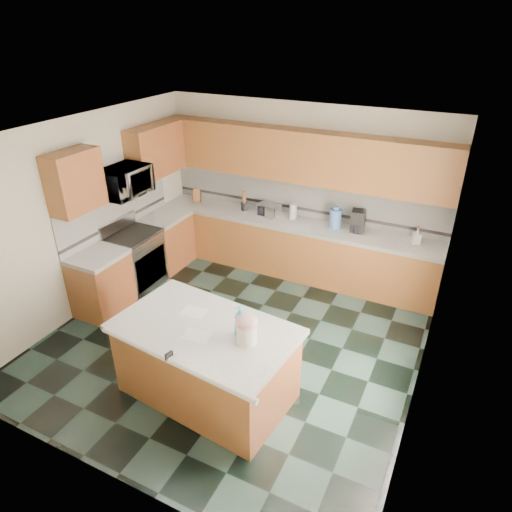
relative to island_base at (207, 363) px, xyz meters
The scene contains 52 objects.
floor 1.09m from the island_base, 101.68° to the left, with size 4.60×4.60×0.00m, color black.
ceiling 2.48m from the island_base, 101.68° to the left, with size 4.60×4.60×0.00m, color white.
wall_back 3.44m from the island_base, 93.52° to the left, with size 4.60×0.04×2.70m, color silver.
wall_front 1.63m from the island_base, 98.67° to the right, with size 4.60×0.04×2.70m, color silver.
wall_left 2.86m from the island_base, 158.68° to the left, with size 0.04×4.60×2.70m, color silver.
wall_right 2.51m from the island_base, 24.95° to the left, with size 0.04×4.60×2.70m, color silver.
back_base_cab 2.99m from the island_base, 93.90° to the left, with size 4.60×0.60×0.86m, color #5F2C18.
back_countertop 3.03m from the island_base, 93.90° to the left, with size 4.60×0.64×0.06m, color white.
back_upper_cab 3.47m from the island_base, 93.73° to the left, with size 4.60×0.33×0.78m, color #5F2C18.
back_backsplash 3.38m from the island_base, 93.56° to the left, with size 4.60×0.02×0.63m, color silver.
back_accent_band 3.33m from the island_base, 93.57° to the left, with size 4.60×0.01×0.05m, color black.
left_base_cab_rear 3.17m from the island_base, 134.09° to the left, with size 0.60×0.82×0.86m, color #5F2C18.
left_counter_rear 3.20m from the island_base, 134.09° to the left, with size 0.64×0.82×0.06m, color white.
left_base_cab_front 2.33m from the island_base, 161.33° to the left, with size 0.60×0.72×0.86m, color #5F2C18.
left_counter_front 2.37m from the island_base, 161.33° to the left, with size 0.64×0.72×0.06m, color white.
left_backsplash 3.04m from the island_base, 148.37° to the left, with size 0.02×2.30×0.63m, color silver.
left_accent_band 2.98m from the island_base, 148.31° to the left, with size 0.01×2.30×0.05m, color black.
left_upper_cab_rear 3.68m from the island_base, 134.14° to the left, with size 0.33×1.09×0.78m, color #5F2C18.
left_upper_cab_front 2.88m from the island_base, 162.33° to the left, with size 0.33×0.72×0.78m, color #5F2C18.
range_body 2.66m from the island_base, 146.03° to the left, with size 0.60×0.76×0.88m, color #B7B7BC.
range_oven_door 2.42m from the island_base, 142.19° to the left, with size 0.02×0.68×0.55m, color black.
range_cooktop 2.70m from the island_base, 146.03° to the left, with size 0.62×0.78×0.04m, color black.
range_handle 2.42m from the island_base, 141.75° to the left, with size 0.02×0.02×0.66m, color #B7B7BC.
range_backguard 2.94m from the island_base, 148.92° to the left, with size 0.06×0.76×0.18m, color #B7B7BC.
microwave 2.96m from the island_base, 146.03° to the left, with size 0.73×0.50×0.41m, color #B7B7BC.
island_base is the anchor object (origin of this frame).
island_top 0.46m from the island_base, ahead, with size 1.90×1.13×0.06m, color white.
island_bullnose 0.73m from the island_base, 90.00° to the right, with size 0.06×0.06×1.90m, color white.
treat_jar 0.79m from the island_base, ahead, with size 0.21×0.21×0.22m, color white.
treat_jar_lid 0.90m from the island_base, ahead, with size 0.23×0.23×0.14m, color #C98F96.
treat_jar_knob 0.94m from the island_base, ahead, with size 0.03×0.03×0.07m, color tan.
treat_jar_knob_end_l 0.92m from the island_base, ahead, with size 0.04×0.04×0.04m, color tan.
treat_jar_knob_end_r 0.96m from the island_base, ahead, with size 0.04×0.04×0.04m, color tan.
soap_bottle_island 0.79m from the island_base, ahead, with size 0.14×0.14×0.37m, color teal.
paper_sheet_a 0.51m from the island_base, 88.23° to the right, with size 0.28×0.21×0.00m, color white.
paper_sheet_b 0.58m from the island_base, 143.23° to the left, with size 0.27×0.20×0.00m, color white.
clamp_body 0.74m from the island_base, 95.64° to the right, with size 0.03×0.09×0.08m, color black.
clamp_handle 0.77m from the island_base, 95.16° to the right, with size 0.01×0.01×0.06m, color black.
knife_block 3.70m from the island_base, 123.87° to the left, with size 0.12×0.10×0.23m, color #472814.
utensil_crock 3.31m from the island_base, 110.21° to the left, with size 0.11×0.11×0.13m, color black.
utensil_bundle 3.34m from the island_base, 110.21° to the left, with size 0.06×0.06×0.20m, color #472814.
toaster_oven 3.16m from the island_base, 102.31° to the left, with size 0.34×0.23×0.20m, color #B7B7BC.
toaster_oven_door 3.06m from the island_base, 102.75° to the left, with size 0.30×0.01×0.16m, color black.
paper_towel 3.16m from the island_base, 94.77° to the left, with size 0.11×0.11×0.25m, color white.
paper_towel_base 3.14m from the island_base, 94.77° to the left, with size 0.17×0.17×0.01m, color #B7B7BC.
water_jug 3.14m from the island_base, 81.58° to the left, with size 0.18×0.18×0.30m, color #3F6AAB.
water_jug_neck 3.18m from the island_base, 81.58° to the left, with size 0.09×0.09×0.04m, color #3F6AAB.
coffee_maker 3.23m from the island_base, 75.50° to the left, with size 0.20×0.22×0.34m, color black.
coffee_carafe 3.17m from the island_base, 75.28° to the left, with size 0.14×0.14×0.14m, color black.
soap_bottle_back 3.51m from the island_base, 61.34° to the left, with size 0.11×0.11×0.24m, color white.
soap_back_cap 3.54m from the island_base, 61.34° to the left, with size 0.02×0.02×0.03m, color red.
window_light_proxy 2.47m from the island_base, 20.61° to the left, with size 0.02×1.40×1.10m, color white.
Camera 1 is at (2.40, -4.21, 3.82)m, focal length 32.00 mm.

